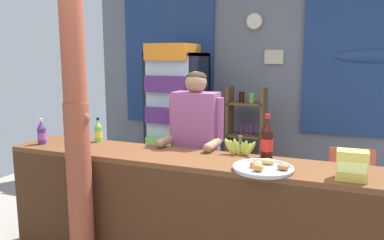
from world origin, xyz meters
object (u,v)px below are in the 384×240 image
stall_counter (179,207)px  soda_bottle_cola (267,140)px  shopkeeper (196,139)px  pastry_tray (263,168)px  timber_post (76,111)px  soda_bottle_lime_soda (98,132)px  plastic_lawn_chair (348,181)px  soda_bottle_orange_soda (79,134)px  snack_box_instant_noodle (352,165)px  drink_fridge (176,112)px  bottle_shelf_rack (246,138)px  soda_bottle_grape_soda (42,133)px  banana_bunch (239,148)px

stall_counter → soda_bottle_cola: 0.85m
shopkeeper → pastry_tray: (0.73, -0.58, -0.03)m
timber_post → soda_bottle_lime_soda: size_ratio=12.54×
plastic_lawn_chair → pastry_tray: (-0.56, -1.50, 0.49)m
soda_bottle_orange_soda → shopkeeper: bearing=21.3°
stall_counter → plastic_lawn_chair: size_ratio=3.50×
soda_bottle_cola → snack_box_instant_noodle: 0.68m
drink_fridge → shopkeeper: size_ratio=1.18×
pastry_tray → bottle_shelf_rack: bearing=107.0°
soda_bottle_grape_soda → pastry_tray: soda_bottle_grape_soda is taller
soda_bottle_orange_soda → snack_box_instant_noodle: bearing=-5.1°
shopkeeper → soda_bottle_orange_soda: shopkeeper is taller
soda_bottle_cola → banana_bunch: soda_bottle_cola is taller
soda_bottle_cola → drink_fridge: bearing=133.1°
snack_box_instant_noodle → banana_bunch: bearing=157.6°
soda_bottle_orange_soda → banana_bunch: bearing=5.4°
soda_bottle_grape_soda → snack_box_instant_noodle: (2.53, -0.05, -0.00)m
shopkeeper → soda_bottle_grape_soda: size_ratio=7.02×
soda_bottle_grape_soda → banana_bunch: (1.72, 0.29, -0.04)m
stall_counter → soda_bottle_orange_soda: 1.16m
soda_bottle_lime_soda → snack_box_instant_noodle: bearing=-8.4°
drink_fridge → plastic_lawn_chair: (2.08, -0.40, -0.54)m
shopkeeper → soda_bottle_orange_soda: bearing=-158.7°
soda_bottle_orange_soda → pastry_tray: bearing=-6.9°
drink_fridge → soda_bottle_cola: size_ratio=5.57×
stall_counter → soda_bottle_lime_soda: bearing=162.7°
soda_bottle_grape_soda → snack_box_instant_noodle: 2.53m
stall_counter → soda_bottle_cola: bearing=26.0°
bottle_shelf_rack → soda_bottle_lime_soda: 2.07m
drink_fridge → shopkeeper: drink_fridge is taller
soda_bottle_lime_soda → pastry_tray: soda_bottle_lime_soda is taller
soda_bottle_cola → plastic_lawn_chair: bearing=62.7°
drink_fridge → soda_bottle_cola: 2.15m
bottle_shelf_rack → soda_bottle_lime_soda: bottle_shelf_rack is taller
soda_bottle_cola → soda_bottle_grape_soda: soda_bottle_cola is taller
bottle_shelf_rack → plastic_lawn_chair: (1.21, -0.64, -0.21)m
soda_bottle_cola → soda_bottle_orange_soda: size_ratio=1.67×
bottle_shelf_rack → soda_bottle_orange_soda: 2.22m
soda_bottle_orange_soda → plastic_lawn_chair: bearing=29.9°
soda_bottle_grape_soda → banana_bunch: 1.75m
drink_fridge → soda_bottle_grape_soda: 1.90m
pastry_tray → soda_bottle_orange_soda: bearing=173.1°
shopkeeper → soda_bottle_cola: 0.74m
soda_bottle_cola → banana_bunch: size_ratio=1.21×
soda_bottle_lime_soda → banana_bunch: size_ratio=0.80×
soda_bottle_cola → soda_bottle_orange_soda: 1.66m
snack_box_instant_noodle → banana_bunch: snack_box_instant_noodle is taller
timber_post → drink_fridge: bearing=94.3°
soda_bottle_cola → snack_box_instant_noodle: (0.59, -0.32, -0.05)m
bottle_shelf_rack → soda_bottle_cola: (0.61, -1.81, 0.40)m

